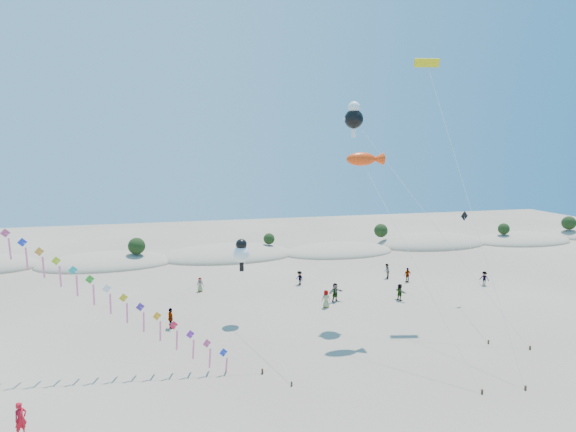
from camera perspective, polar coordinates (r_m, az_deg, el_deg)
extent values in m
ellipsoid|color=tan|center=(67.61, -20.75, -5.38)|extent=(17.60, 9.68, 3.00)
ellipsoid|color=#223413|center=(67.43, -20.79, -4.70)|extent=(14.08, 6.34, 0.70)
ellipsoid|color=tan|center=(68.26, -7.19, -4.79)|extent=(19.00, 10.45, 3.40)
ellipsoid|color=#223413|center=(68.06, -7.20, -4.02)|extent=(15.20, 6.84, 0.76)
ellipsoid|color=tan|center=(70.60, 5.99, -4.34)|extent=(16.40, 9.02, 2.80)
ellipsoid|color=#223413|center=(70.44, 6.00, -3.73)|extent=(13.12, 5.90, 0.66)
ellipsoid|color=tan|center=(78.99, 16.52, -3.30)|extent=(18.00, 9.90, 3.80)
ellipsoid|color=#223413|center=(78.80, 16.55, -2.55)|extent=(14.40, 6.48, 0.72)
ellipsoid|color=tan|center=(87.26, 26.02, -2.73)|extent=(16.80, 9.24, 3.00)
ellipsoid|color=#223413|center=(87.12, 26.05, -2.20)|extent=(13.44, 6.05, 0.67)
sphere|color=black|center=(65.56, -17.50, -3.42)|extent=(2.20, 2.20, 2.20)
sphere|color=black|center=(68.85, -2.26, -2.71)|extent=(1.60, 1.60, 1.60)
sphere|color=black|center=(75.80, 10.96, -1.71)|extent=(2.10, 2.10, 2.10)
sphere|color=black|center=(84.06, 24.20, -1.40)|extent=(1.80, 1.80, 1.80)
sphere|color=black|center=(94.38, 30.34, -0.71)|extent=(2.30, 2.30, 2.30)
cube|color=#3F2D1E|center=(34.09, -3.06, -17.91)|extent=(0.12, 0.12, 0.35)
cylinder|color=silver|center=(35.58, -25.49, -5.00)|extent=(25.93, 7.87, 15.10)
cube|color=blue|center=(33.90, -7.66, -15.74)|extent=(1.18, 0.46, 1.24)
cube|color=pink|center=(34.42, -7.32, -17.36)|extent=(0.19, 0.45, 1.55)
cube|color=#DA4578|center=(33.86, -9.59, -14.67)|extent=(1.18, 0.46, 1.24)
cube|color=pink|center=(34.36, -9.25, -16.31)|extent=(0.19, 0.45, 1.55)
cube|color=purple|center=(33.87, -11.51, -13.58)|extent=(1.18, 0.46, 1.24)
cube|color=pink|center=(34.34, -11.15, -15.24)|extent=(0.19, 0.45, 1.55)
cube|color=red|center=(33.93, -13.40, -12.48)|extent=(1.18, 0.46, 1.24)
cube|color=pink|center=(34.38, -13.04, -14.16)|extent=(0.19, 0.45, 1.55)
cube|color=#FD9E15|center=(34.04, -15.27, -11.37)|extent=(1.18, 0.46, 1.24)
cube|color=pink|center=(34.46, -14.90, -13.06)|extent=(0.19, 0.45, 1.55)
cube|color=#4F279D|center=(34.20, -17.11, -10.26)|extent=(1.18, 0.46, 1.24)
cube|color=pink|center=(34.59, -16.73, -11.96)|extent=(0.19, 0.45, 1.55)
cube|color=gold|center=(34.40, -18.92, -9.15)|extent=(1.18, 0.46, 1.24)
cube|color=pink|center=(34.76, -18.53, -10.86)|extent=(0.19, 0.45, 1.55)
cube|color=white|center=(34.65, -20.69, -8.05)|extent=(1.18, 0.46, 1.24)
cube|color=pink|center=(34.98, -20.30, -9.75)|extent=(0.19, 0.45, 1.55)
cube|color=green|center=(34.94, -22.43, -6.95)|extent=(1.18, 0.46, 1.24)
cube|color=pink|center=(35.25, -22.03, -8.66)|extent=(0.19, 0.45, 1.55)
cube|color=#17B1A8|center=(35.27, -24.13, -5.87)|extent=(1.18, 0.46, 1.24)
cube|color=pink|center=(35.56, -23.73, -7.57)|extent=(0.19, 0.45, 1.55)
cube|color=#C1D919|center=(35.65, -25.79, -4.81)|extent=(1.18, 0.46, 1.24)
cube|color=pink|center=(35.91, -25.38, -6.50)|extent=(0.19, 0.45, 1.55)
cube|color=orange|center=(36.07, -27.40, -3.77)|extent=(1.18, 0.46, 1.24)
cube|color=pink|center=(36.30, -27.00, -5.45)|extent=(0.19, 0.45, 1.55)
cube|color=blue|center=(36.53, -28.98, -2.74)|extent=(1.18, 0.46, 1.24)
cube|color=pink|center=(36.73, -28.57, -4.41)|extent=(0.19, 0.45, 1.55)
cube|color=#DA4578|center=(37.02, -30.51, -1.75)|extent=(1.18, 0.46, 1.24)
cube|color=pink|center=(37.20, -30.10, -3.40)|extent=(0.19, 0.45, 1.55)
cube|color=#3F2D1E|center=(33.86, 22.02, -18.75)|extent=(0.10, 0.10, 0.30)
cylinder|color=silver|center=(35.43, 14.69, -5.23)|extent=(3.34, 12.06, 14.24)
ellipsoid|color=#F73E0D|center=(39.22, 8.66, 6.69)|extent=(2.49, 1.09, 1.09)
cone|color=#F73E0D|center=(39.78, 10.53, 6.67)|extent=(1.00, 1.00, 1.00)
cube|color=#3F2D1E|center=(32.55, 0.43, -19.27)|extent=(0.10, 0.10, 0.30)
cylinder|color=silver|center=(37.01, -3.02, -11.07)|extent=(1.25, 12.71, 5.97)
sphere|color=white|center=(42.13, -5.54, -4.53)|extent=(1.45, 1.45, 1.45)
sphere|color=black|center=(41.95, -5.56, -3.37)|extent=(0.97, 0.97, 0.97)
cube|color=black|center=(42.39, -5.52, -6.01)|extent=(0.35, 0.18, 0.80)
cube|color=#3F2D1E|center=(41.83, 26.76, -13.77)|extent=(0.10, 0.10, 0.30)
cylinder|color=silver|center=(41.25, 17.01, -1.04)|extent=(9.94, 11.65, 17.66)
sphere|color=black|center=(43.84, 7.81, 11.32)|extent=(1.68, 1.68, 1.68)
sphere|color=white|center=(43.91, 7.83, 12.62)|extent=(1.09, 1.09, 1.09)
cube|color=white|center=(43.78, 7.78, 9.70)|extent=(0.35, 0.18, 0.80)
cube|color=white|center=(43.58, 6.94, 11.35)|extent=(0.60, 0.15, 0.25)
cube|color=white|center=(44.10, 8.67, 11.28)|extent=(0.60, 0.15, 0.25)
cube|color=#3F2D1E|center=(35.40, 26.33, -17.79)|extent=(0.10, 0.10, 0.30)
cylinder|color=silver|center=(39.27, 20.48, 2.08)|extent=(1.67, 16.53, 22.72)
cube|color=yellow|center=(47.13, 16.11, 17.04)|extent=(2.30, 0.94, 0.81)
cube|color=black|center=(47.15, 16.10, 17.04)|extent=(2.22, 0.57, 0.19)
cube|color=#3F2D1E|center=(41.67, 22.67, -13.61)|extent=(0.10, 0.10, 0.30)
cylinder|color=silver|center=(45.85, 21.28, -6.23)|extent=(4.63, 10.67, 8.46)
cube|color=black|center=(50.66, 20.18, 0.01)|extent=(0.96, 0.28, 0.98)
imported|color=red|center=(30.95, -29.12, -20.28)|extent=(0.77, 0.79, 1.83)
imported|color=slate|center=(42.52, -13.73, -11.70)|extent=(0.70, 1.12, 1.78)
imported|color=slate|center=(46.59, 4.52, -9.77)|extent=(0.85, 0.56, 1.71)
imported|color=slate|center=(48.38, 5.61, -9.00)|extent=(1.82, 1.06, 1.87)
imported|color=slate|center=(53.91, 1.37, -7.35)|extent=(0.96, 1.16, 1.56)
imported|color=slate|center=(49.85, 13.11, -8.78)|extent=(0.81, 1.62, 1.67)
imported|color=slate|center=(57.59, 11.61, -6.41)|extent=(1.03, 1.08, 1.75)
imported|color=slate|center=(52.31, -10.38, -7.99)|extent=(0.81, 0.61, 1.51)
imported|color=slate|center=(56.61, 13.99, -6.79)|extent=(1.02, 0.57, 1.65)
imported|color=slate|center=(57.98, 22.24, -6.85)|extent=(1.12, 1.13, 1.57)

